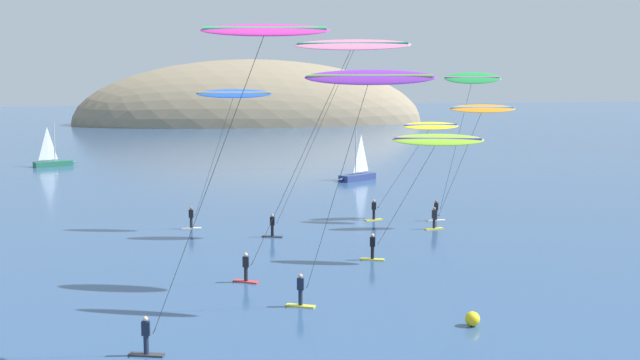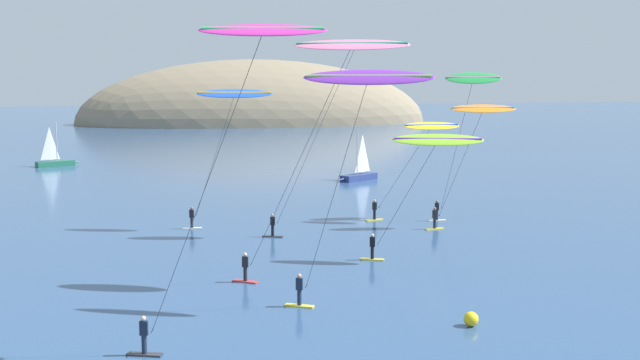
# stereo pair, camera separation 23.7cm
# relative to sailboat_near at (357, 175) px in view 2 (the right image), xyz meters

# --- Properties ---
(headland_island) EXTENTS (87.15, 59.66, 31.46)m
(headland_island) POSITION_rel_sailboat_near_xyz_m (1.48, 116.11, -0.64)
(headland_island) COLOR #84755B
(headland_island) RESTS_ON ground
(sailboat_near) EXTENTS (5.50, 4.06, 5.70)m
(sailboat_near) POSITION_rel_sailboat_near_xyz_m (0.00, 0.00, 0.00)
(sailboat_near) COLOR navy
(sailboat_near) RESTS_ON ground
(sailboat_far) EXTENTS (5.78, 3.38, 5.70)m
(sailboat_far) POSITION_rel_sailboat_near_xyz_m (-34.22, 22.39, 0.00)
(sailboat_far) COLOR #23664C
(sailboat_far) RESTS_ON ground
(kitesurfer_orange) EXTENTS (6.98, 1.74, 9.56)m
(kitesurfer_orange) POSITION_rel_sailboat_near_xyz_m (1.57, -29.34, 7.80)
(kitesurfer_orange) COLOR yellow
(kitesurfer_orange) RESTS_ON ground
(kitesurfer_lime) EXTENTS (7.42, 3.30, 8.12)m
(kitesurfer_lime) POSITION_rel_sailboat_near_xyz_m (-5.75, -39.10, 6.51)
(kitesurfer_lime) COLOR yellow
(kitesurfer_lime) RESTS_ON ground
(kitesurfer_pink) EXTENTS (9.63, 4.42, 13.70)m
(kitesurfer_pink) POSITION_rel_sailboat_near_xyz_m (-12.49, -43.52, 11.92)
(kitesurfer_pink) COLOR red
(kitesurfer_pink) RESTS_ON ground
(kitesurfer_magenta) EXTENTS (8.40, 2.53, 13.79)m
(kitesurfer_magenta) POSITION_rel_sailboat_near_xyz_m (-18.95, -53.63, 11.56)
(kitesurfer_magenta) COLOR #2D2D33
(kitesurfer_magenta) RESTS_ON ground
(kitesurfer_blue) EXTENTS (7.01, 2.71, 10.72)m
(kitesurfer_blue) POSITION_rel_sailboat_near_xyz_m (-16.76, -25.65, 8.90)
(kitesurfer_blue) COLOR silver
(kitesurfer_blue) RESTS_ON ground
(kitesurfer_green) EXTENTS (5.53, 2.79, 11.99)m
(kitesurfer_green) POSITION_rel_sailboat_near_xyz_m (1.98, -26.52, 9.85)
(kitesurfer_green) COLOR silver
(kitesurfer_green) RESTS_ON ground
(kitesurfer_purple) EXTENTS (7.09, 3.50, 12.01)m
(kitesurfer_purple) POSITION_rel_sailboat_near_xyz_m (-12.81, -48.27, 10.06)
(kitesurfer_purple) COLOR yellow
(kitesurfer_purple) RESTS_ON ground
(kitesurfer_black) EXTENTS (9.49, 2.83, 14.09)m
(kitesurfer_black) POSITION_rel_sailboat_near_xyz_m (-8.86, -30.34, 12.09)
(kitesurfer_black) COLOR #2D2D33
(kitesurfer_black) RESTS_ON ground
(kitesurfer_yellow) EXTENTS (7.85, 1.45, 7.98)m
(kitesurfer_yellow) POSITION_rel_sailboat_near_xyz_m (-0.84, -24.49, 6.33)
(kitesurfer_yellow) COLOR yellow
(kitesurfer_yellow) RESTS_ON ground
(marker_buoy) EXTENTS (0.70, 0.70, 0.70)m
(marker_buoy) POSITION_rel_sailboat_near_xyz_m (-8.51, -52.00, -0.29)
(marker_buoy) COLOR yellow
(marker_buoy) RESTS_ON ground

